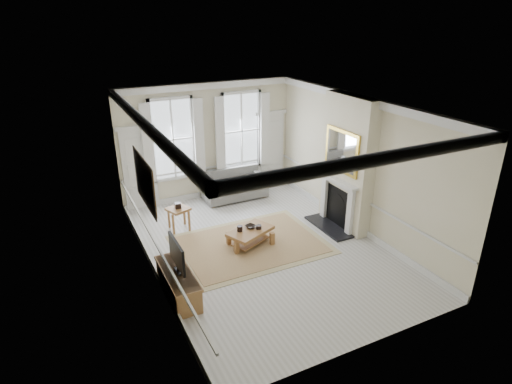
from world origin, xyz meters
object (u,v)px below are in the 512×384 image
coffee_table (250,233)px  tv_stand (178,283)px  sofa (234,186)px  side_table (178,212)px

coffee_table → tv_stand: tv_stand is taller
sofa → side_table: bearing=-148.6°
sofa → coffee_table: bearing=-105.7°
sofa → tv_stand: size_ratio=1.24×
side_table → coffee_table: bearing=-50.0°
side_table → tv_stand: bearing=-107.1°
sofa → tv_stand: (-2.91, -3.96, -0.09)m
sofa → tv_stand: bearing=-126.3°
sofa → side_table: 2.44m
sofa → tv_stand: 4.92m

